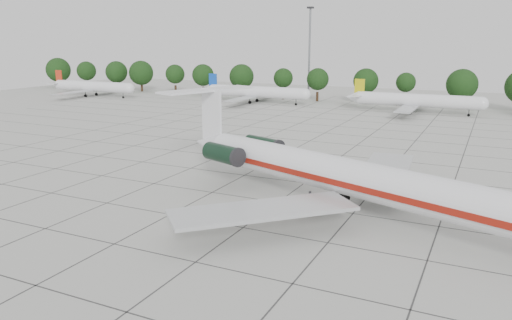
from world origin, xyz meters
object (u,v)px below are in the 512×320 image
at_px(bg_airliner_a, 92,87).
at_px(floodlight_mast, 309,48).
at_px(main_airliner, 334,173).
at_px(bg_airliner_b, 256,92).
at_px(bg_airliner_c, 416,101).

height_order(bg_airliner_a, floodlight_mast, floodlight_mast).
distance_m(main_airliner, bg_airliner_b, 86.03).
height_order(bg_airliner_a, bg_airliner_b, same).
relative_size(bg_airliner_b, floodlight_mast, 1.11).
xyz_separation_m(bg_airliner_a, floodlight_mast, (58.78, 24.99, 11.37)).
xyz_separation_m(bg_airliner_b, floodlight_mast, (8.27, 17.90, 11.37)).
xyz_separation_m(bg_airliner_a, bg_airliner_b, (50.51, 7.09, 0.00)).
height_order(main_airliner, bg_airliner_b, main_airliner).
bearing_deg(bg_airliner_b, main_airliner, -59.13).
bearing_deg(floodlight_mast, bg_airliner_a, -156.97).
bearing_deg(bg_airliner_a, bg_airliner_b, 7.99).
height_order(main_airliner, bg_airliner_c, main_airliner).
relative_size(main_airliner, bg_airliner_b, 1.58).
bearing_deg(floodlight_mast, bg_airliner_b, -114.80).
xyz_separation_m(main_airliner, floodlight_mast, (-35.87, 91.74, 10.47)).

